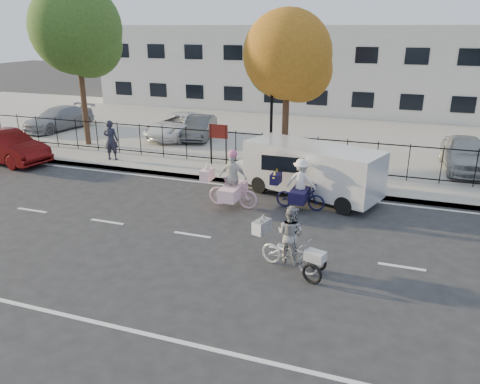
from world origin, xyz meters
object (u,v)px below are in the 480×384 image
at_px(zebra_trike, 290,245).
at_px(lot_car_d, 465,153).
at_px(red_sedan, 6,147).
at_px(lot_car_b, 179,125).
at_px(lamppost, 272,100).
at_px(white_van, 309,169).
at_px(unicorn_bike, 232,186).
at_px(lot_car_c, 199,127).
at_px(bull_bike, 300,189).
at_px(pedestrian, 111,140).
at_px(lot_car_a, 59,118).

xyz_separation_m(zebra_trike, lot_car_d, (5.01, 10.62, 0.19)).
relative_size(zebra_trike, red_sedan, 0.45).
bearing_deg(lot_car_b, zebra_trike, -45.73).
relative_size(lamppost, zebra_trike, 2.14).
height_order(lamppost, white_van, lamppost).
height_order(unicorn_bike, lot_car_c, unicorn_bike).
bearing_deg(lot_car_b, unicorn_bike, -46.60).
distance_m(unicorn_bike, lot_car_d, 10.57).
bearing_deg(unicorn_bike, red_sedan, 82.53).
bearing_deg(zebra_trike, lot_car_b, 53.69).
relative_size(bull_bike, lot_car_b, 0.41).
distance_m(lot_car_b, lot_car_c, 1.18).
distance_m(red_sedan, lot_car_d, 20.27).
bearing_deg(red_sedan, pedestrian, -60.91).
bearing_deg(zebra_trike, lot_car_d, -8.36).
relative_size(unicorn_bike, pedestrian, 1.13).
bearing_deg(lamppost, lot_car_b, 145.52).
height_order(lamppost, lot_car_d, lamppost).
bearing_deg(white_van, lamppost, 151.60).
height_order(bull_bike, pedestrian, pedestrian).
distance_m(zebra_trike, bull_bike, 4.31).
distance_m(unicorn_bike, lot_car_a, 16.11).
relative_size(pedestrian, lot_car_a, 0.41).
relative_size(bull_bike, pedestrian, 1.04).
height_order(red_sedan, lot_car_a, red_sedan).
bearing_deg(zebra_trike, unicorn_bike, 55.70).
distance_m(bull_bike, lot_car_d, 8.54).
xyz_separation_m(bull_bike, lot_car_b, (-8.50, 8.02, 0.09)).
distance_m(lamppost, white_van, 3.73).
bearing_deg(lot_car_a, lot_car_c, 13.22).
xyz_separation_m(zebra_trike, unicorn_bike, (-2.91, 3.62, 0.09)).
bearing_deg(lamppost, lot_car_d, 19.62).
relative_size(bull_bike, lot_car_a, 0.42).
distance_m(white_van, lot_car_d, 7.59).
relative_size(lamppost, red_sedan, 0.97).
relative_size(bull_bike, lot_car_c, 0.52).
bearing_deg(bull_bike, zebra_trike, -169.08).
bearing_deg(lot_car_a, red_sedan, -61.04).
relative_size(zebra_trike, lot_car_c, 0.55).
xyz_separation_m(pedestrian, lot_car_d, (15.04, 3.56, -0.20)).
relative_size(zebra_trike, pedestrian, 1.11).
distance_m(zebra_trike, unicorn_bike, 4.65).
xyz_separation_m(red_sedan, pedestrian, (4.57, 1.55, 0.33)).
bearing_deg(red_sedan, unicorn_bike, -88.84).
xyz_separation_m(lamppost, unicorn_bike, (-0.17, -4.24, -2.35)).
bearing_deg(lot_car_c, lot_car_b, 171.66).
relative_size(red_sedan, lot_car_a, 0.99).
relative_size(zebra_trike, bull_bike, 1.06).
height_order(lamppost, lot_car_c, lamppost).
bearing_deg(bull_bike, lot_car_b, 48.44).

